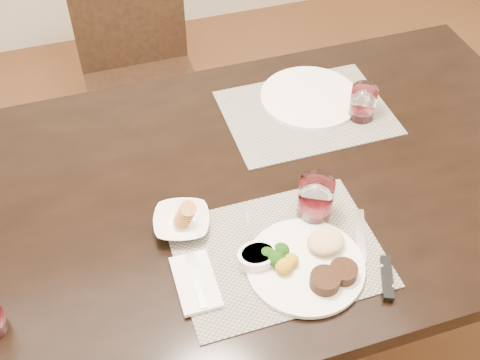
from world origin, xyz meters
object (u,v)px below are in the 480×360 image
object	(u,v)px
dinner_plate	(311,263)
wine_glass_near	(315,201)
far_plate	(310,97)
cracker_bowl	(182,222)
chair_far	(139,66)
steak_knife	(380,267)

from	to	relation	value
dinner_plate	wine_glass_near	distance (m)	0.16
dinner_plate	far_plate	bearing A→B (deg)	68.27
wine_glass_near	far_plate	size ratio (longest dim) A/B	0.40
cracker_bowl	chair_far	bearing A→B (deg)	86.22
dinner_plate	cracker_bowl	size ratio (longest dim) A/B	1.66
chair_far	steak_knife	bearing A→B (deg)	-75.81
far_plate	chair_far	bearing A→B (deg)	120.98
chair_far	steak_knife	distance (m)	1.34
far_plate	cracker_bowl	bearing A→B (deg)	-143.03
far_plate	wine_glass_near	bearing A→B (deg)	-111.19
chair_far	steak_knife	world-z (taller)	chair_far
dinner_plate	wine_glass_near	bearing A→B (deg)	65.59
cracker_bowl	wine_glass_near	xyz separation A→B (m)	(0.31, -0.06, 0.03)
steak_knife	wine_glass_near	distance (m)	0.21
dinner_plate	cracker_bowl	xyz separation A→B (m)	(-0.24, 0.20, 0.00)
chair_far	far_plate	world-z (taller)	chair_far
chair_far	wine_glass_near	distance (m)	1.15
cracker_bowl	far_plate	bearing A→B (deg)	36.97
dinner_plate	chair_far	bearing A→B (deg)	98.62
wine_glass_near	far_plate	bearing A→B (deg)	68.81
dinner_plate	steak_knife	xyz separation A→B (m)	(0.14, -0.05, -0.01)
cracker_bowl	wine_glass_near	world-z (taller)	wine_glass_near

